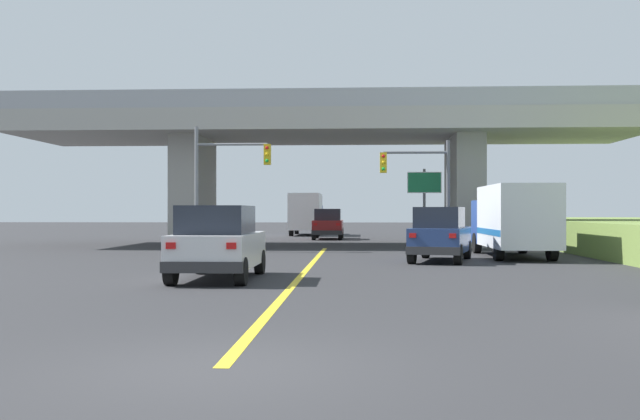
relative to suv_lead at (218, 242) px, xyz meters
The scene contains 11 objects.
ground 19.94m from the suv_lead, 83.73° to the left, with size 160.00×160.00×0.00m, color #2B2B2D.
overpass_bridge 20.45m from the suv_lead, 83.73° to the left, with size 33.12×8.77×7.86m.
lane_divider_stripe 3.71m from the suv_lead, 52.45° to the left, with size 0.20×27.76×0.01m, color yellow.
suv_lead is the anchor object (origin of this frame).
suv_crossing 10.20m from the suv_lead, 47.52° to the left, with size 2.86×4.78×2.02m.
box_truck 14.25m from the suv_lead, 44.82° to the left, with size 2.33×7.18×2.89m.
sedan_oncoming 28.67m from the suv_lead, 86.31° to the left, with size 1.97×4.63×2.02m.
traffic_signal_nearside 16.38m from the suv_lead, 64.74° to the left, with size 3.28×0.36×5.20m.
traffic_signal_farside 14.31m from the suv_lead, 100.37° to the left, with size 3.58×0.36×5.82m.
highway_sign 19.67m from the suv_lead, 68.20° to the left, with size 1.77×0.17×4.07m.
semi_truck_distant 36.57m from the suv_lead, 90.26° to the left, with size 2.33×7.21×3.21m.
Camera 1 is at (1.62, -8.53, 1.87)m, focal length 40.67 mm.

